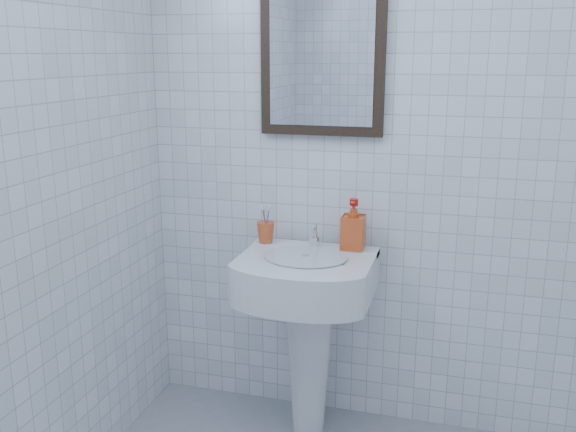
% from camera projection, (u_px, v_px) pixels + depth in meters
% --- Properties ---
extents(wall_back, '(2.20, 0.02, 2.50)m').
position_uv_depth(wall_back, '(410.00, 135.00, 2.53)').
color(wall_back, white).
rests_on(wall_back, ground).
extents(washbasin, '(0.52, 0.38, 0.80)m').
position_uv_depth(washbasin, '(308.00, 314.00, 2.59)').
color(washbasin, white).
rests_on(washbasin, ground).
extents(faucet, '(0.04, 0.09, 0.11)m').
position_uv_depth(faucet, '(314.00, 237.00, 2.61)').
color(faucet, silver).
rests_on(faucet, washbasin).
extents(toothbrush_cup, '(0.09, 0.09, 0.09)m').
position_uv_depth(toothbrush_cup, '(266.00, 232.00, 2.67)').
color(toothbrush_cup, '#D25127').
rests_on(toothbrush_cup, washbasin).
extents(soap_dispenser, '(0.09, 0.09, 0.20)m').
position_uv_depth(soap_dispenser, '(353.00, 224.00, 2.57)').
color(soap_dispenser, red).
rests_on(soap_dispenser, washbasin).
extents(wall_mirror, '(0.50, 0.04, 0.62)m').
position_uv_depth(wall_mirror, '(322.00, 57.00, 2.53)').
color(wall_mirror, black).
rests_on(wall_mirror, wall_back).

